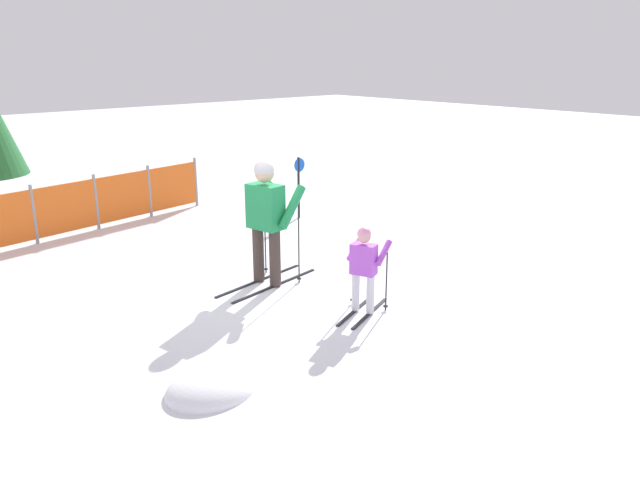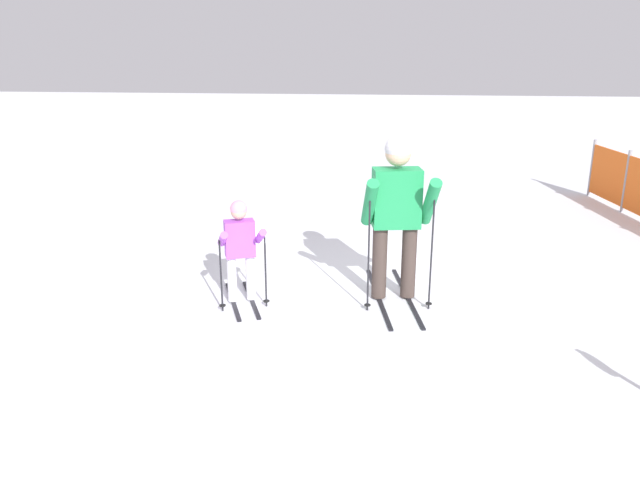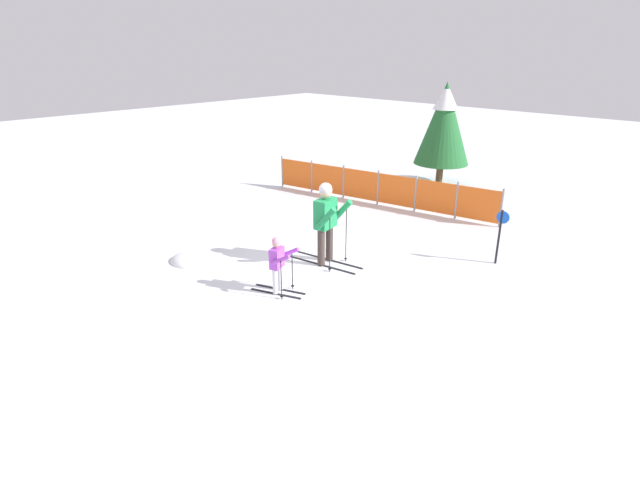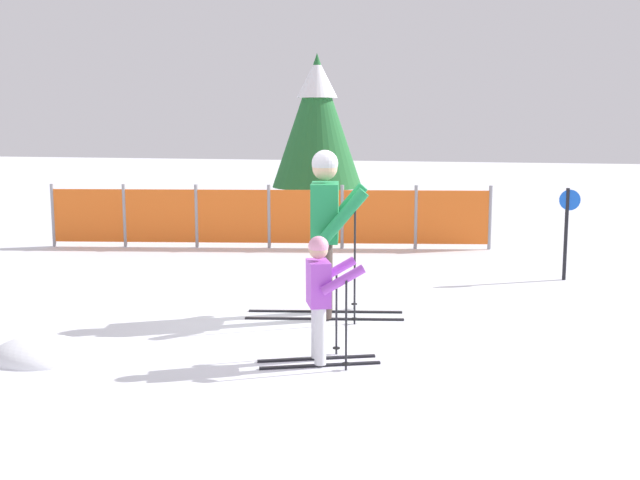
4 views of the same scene
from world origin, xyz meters
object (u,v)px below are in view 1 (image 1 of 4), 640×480
at_px(skier_adult, 267,211).
at_px(safety_fence, 34,214).
at_px(skier_child, 364,263).
at_px(trail_marker, 299,180).

relative_size(skier_adult, safety_fence, 0.25).
bearing_deg(skier_child, skier_adult, 78.68).
xyz_separation_m(skier_adult, trail_marker, (2.80, 2.61, -0.32)).
distance_m(skier_adult, skier_child, 1.77).
height_order(skier_child, safety_fence, skier_child).
xyz_separation_m(skier_child, trail_marker, (2.52, 4.31, 0.10)).
bearing_deg(skier_child, trail_marker, 38.95).
bearing_deg(safety_fence, skier_child, -70.49).
distance_m(safety_fence, trail_marker, 4.99).
distance_m(skier_adult, safety_fence, 4.78).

